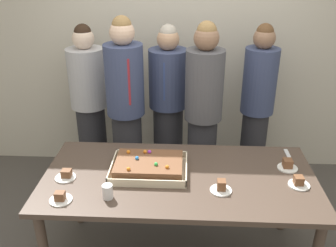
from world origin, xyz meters
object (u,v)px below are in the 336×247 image
object	(u,v)px
party_table	(179,185)
person_striped_tie_right	(257,106)
sheet_cake	(149,166)
person_far_right_suit	(90,104)
person_serving_front	(203,115)
plated_slice_far_left	(299,182)
person_green_shirt_behind	(168,107)
plated_slice_center_front	(66,175)
plated_slice_near_right	(221,187)
plated_slice_near_left	(60,198)
person_left_edge_reaching	(126,110)
cake_server_utensil	(288,156)
plated_slice_far_right	(287,165)
drink_cup_nearest	(108,192)

from	to	relation	value
party_table	person_striped_tie_right	xyz separation A→B (m)	(0.74, 1.13, 0.18)
sheet_cake	person_far_right_suit	size ratio (longest dim) A/B	0.34
person_serving_front	plated_slice_far_left	bearing A→B (deg)	64.49
person_green_shirt_behind	person_far_right_suit	world-z (taller)	person_green_shirt_behind
sheet_cake	person_green_shirt_behind	xyz separation A→B (m)	(0.09, 1.08, 0.03)
person_far_right_suit	plated_slice_center_front	bearing A→B (deg)	-26.68
plated_slice_near_right	person_striped_tie_right	size ratio (longest dim) A/B	0.09
person_striped_tie_right	party_table	bearing A→B (deg)	8.57
sheet_cake	plated_slice_near_left	bearing A→B (deg)	-144.78
sheet_cake	plated_slice_far_left	world-z (taller)	sheet_cake
party_table	person_striped_tie_right	size ratio (longest dim) A/B	1.18
person_left_edge_reaching	person_green_shirt_behind	bearing A→B (deg)	106.91
plated_slice_center_front	person_green_shirt_behind	xyz separation A→B (m)	(0.68, 1.20, 0.05)
sheet_cake	plated_slice_near_right	bearing A→B (deg)	-22.79
sheet_cake	cake_server_utensil	bearing A→B (deg)	14.60
plated_slice_far_right	person_far_right_suit	distance (m)	2.03
plated_slice_center_front	person_left_edge_reaching	bearing A→B (deg)	71.93
person_green_shirt_behind	person_far_right_suit	xyz separation A→B (m)	(-0.80, 0.04, -0.00)
sheet_cake	person_green_shirt_behind	world-z (taller)	person_green_shirt_behind
person_serving_front	person_far_right_suit	size ratio (longest dim) A/B	1.06
plated_slice_near_right	cake_server_utensil	world-z (taller)	plated_slice_near_right
sheet_cake	cake_server_utensil	world-z (taller)	sheet_cake
drink_cup_nearest	cake_server_utensil	size ratio (longest dim) A/B	0.50
person_green_shirt_behind	person_left_edge_reaching	world-z (taller)	person_left_edge_reaching
plated_slice_far_left	person_striped_tie_right	world-z (taller)	person_striped_tie_right
party_table	plated_slice_far_right	bearing A→B (deg)	10.29
person_serving_front	person_striped_tie_right	distance (m)	0.63
cake_server_utensil	plated_slice_near_right	bearing A→B (deg)	-138.95
party_table	plated_slice_far_left	size ratio (longest dim) A/B	13.25
drink_cup_nearest	sheet_cake	bearing A→B (deg)	54.46
plated_slice_center_front	cake_server_utensil	size ratio (longest dim) A/B	0.75
party_table	plated_slice_center_front	world-z (taller)	plated_slice_center_front
person_left_edge_reaching	person_far_right_suit	bearing A→B (deg)	-146.82
drink_cup_nearest	person_left_edge_reaching	distance (m)	1.15
party_table	plated_slice_near_right	bearing A→B (deg)	-30.08
person_serving_front	plated_slice_far_right	bearing A→B (deg)	71.47
person_far_right_suit	person_striped_tie_right	bearing A→B (deg)	56.01
sheet_cake	plated_slice_far_right	world-z (taller)	sheet_cake
plated_slice_near_left	plated_slice_near_right	bearing A→B (deg)	9.03
plated_slice_far_right	person_green_shirt_behind	xyz separation A→B (m)	(-0.95, 0.98, 0.05)
person_green_shirt_behind	person_far_right_suit	size ratio (longest dim) A/B	1.01
person_serving_front	sheet_cake	bearing A→B (deg)	-0.02
party_table	sheet_cake	xyz separation A→B (m)	(-0.23, 0.05, 0.13)
drink_cup_nearest	person_far_right_suit	distance (m)	1.54
plated_slice_near_right	person_serving_front	xyz separation A→B (m)	(-0.09, 0.98, 0.11)
person_far_right_suit	plated_slice_near_right	bearing A→B (deg)	10.04
plated_slice_far_left	person_serving_front	size ratio (longest dim) A/B	0.09
plated_slice_center_front	person_left_edge_reaching	size ratio (longest dim) A/B	0.08
person_far_right_suit	drink_cup_nearest	bearing A→B (deg)	-14.52
plated_slice_far_left	plated_slice_far_right	distance (m)	0.23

